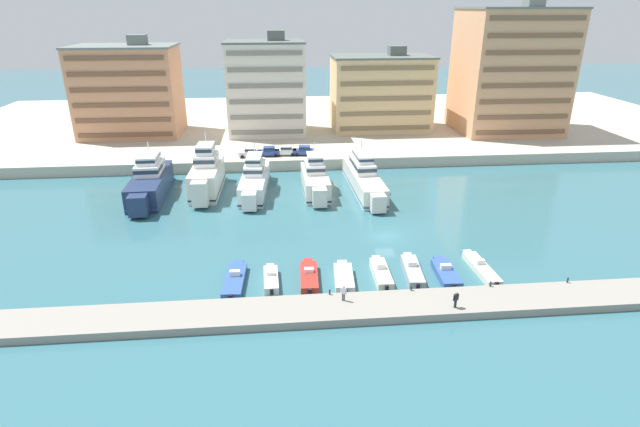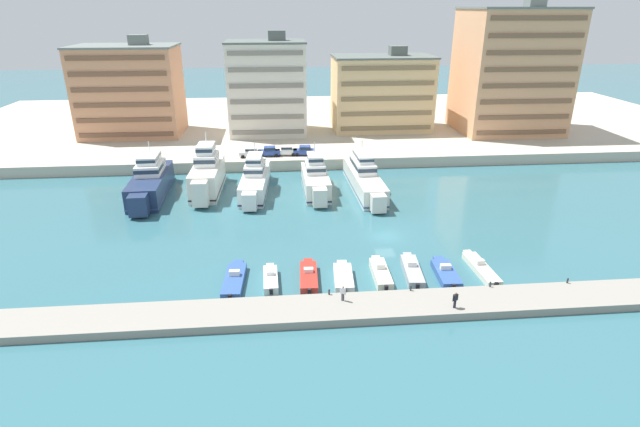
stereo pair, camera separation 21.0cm
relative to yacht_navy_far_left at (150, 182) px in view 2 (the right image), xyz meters
The scene contains 30 objects.
ground_plane 38.84m from the yacht_navy_far_left, 28.31° to the right, with size 400.00×400.00×0.00m, color #336670.
quay_promenade 57.25m from the yacht_navy_far_left, 53.39° to the left, with size 180.00×70.00×2.01m, color #BCB29E.
pier_dock 49.37m from the yacht_navy_far_left, 46.22° to the right, with size 120.00×4.82×0.83m, color gray.
yacht_navy_far_left is the anchor object (origin of this frame).
yacht_ivory_left 8.88m from the yacht_navy_far_left, ahead, with size 4.65×15.81×9.47m.
yacht_white_mid_left 16.48m from the yacht_navy_far_left, ahead, with size 4.89×17.91×7.68m.
yacht_ivory_center_left 26.28m from the yacht_navy_far_left, ahead, with size 4.03×15.14×7.88m.
yacht_ivory_center 34.33m from the yacht_navy_far_left, ahead, with size 4.49×21.68×7.68m.
motorboat_blue_far_left 32.50m from the yacht_navy_far_left, 62.36° to the right, with size 2.43×8.11×1.33m.
motorboat_white_left 34.79m from the yacht_navy_far_left, 56.85° to the right, with size 1.64×6.05×1.31m.
motorboat_red_mid_left 37.11m from the yacht_navy_far_left, 51.27° to the right, with size 2.17×7.21×1.34m.
motorboat_white_center_left 40.07m from the yacht_navy_far_left, 47.66° to the right, with size 2.40×6.61×0.97m.
motorboat_cream_center 42.74m from the yacht_navy_far_left, 43.02° to the right, with size 1.86×7.10×1.61m.
motorboat_grey_center_right 45.26m from the yacht_navy_far_left, 39.55° to the right, with size 2.38×7.62×1.53m.
motorboat_blue_mid_right 48.55m from the yacht_navy_far_left, 37.38° to the right, with size 2.43×6.93×1.35m.
motorboat_cream_right 51.68m from the yacht_navy_far_left, 33.75° to the right, with size 1.97×8.26×1.26m.
car_white_far_left 20.72m from the yacht_navy_far_left, 42.20° to the left, with size 4.17×2.07×1.80m.
car_blue_left 23.62m from the yacht_navy_far_left, 37.22° to the left, with size 4.12×1.96×1.80m.
car_white_mid_left 26.37m from the yacht_navy_far_left, 33.45° to the left, with size 4.19×2.11×1.80m.
car_blue_center_left 29.16m from the yacht_navy_far_left, 29.31° to the left, with size 4.20×2.12×1.80m.
apartment_block_far_left 37.52m from the yacht_navy_far_left, 106.97° to the left, with size 21.02×14.68×20.67m.
apartment_block_left 39.52m from the yacht_navy_far_left, 61.03° to the left, with size 16.69×13.28×21.46m.
apartment_block_mid_left 56.80m from the yacht_navy_far_left, 38.43° to the left, with size 21.96×13.00×18.16m.
apartment_block_center_left 79.04m from the yacht_navy_far_left, 23.33° to the left, with size 21.57×18.08×27.98m.
pedestrian_near_edge 52.23m from the yacht_navy_far_left, 45.04° to the right, with size 0.63×0.39×1.74m.
pedestrian_mid_deck 43.51m from the yacht_navy_far_left, 52.95° to the right, with size 0.58×0.43×1.70m.
bollard_west 41.76m from the yacht_navy_far_left, 53.26° to the right, with size 0.20×0.20×0.61m.
bollard_west_mid 47.34m from the yacht_navy_far_left, 44.99° to the right, with size 0.20×0.20×0.61m.
bollard_east_mid 53.68m from the yacht_navy_far_left, 38.56° to the right, with size 0.20×0.20×0.61m.
bollard_east 60.56m from the yacht_navy_far_left, 33.54° to the right, with size 0.20×0.20×0.61m.
Camera 2 is at (-14.03, -58.65, 28.02)m, focal length 28.00 mm.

